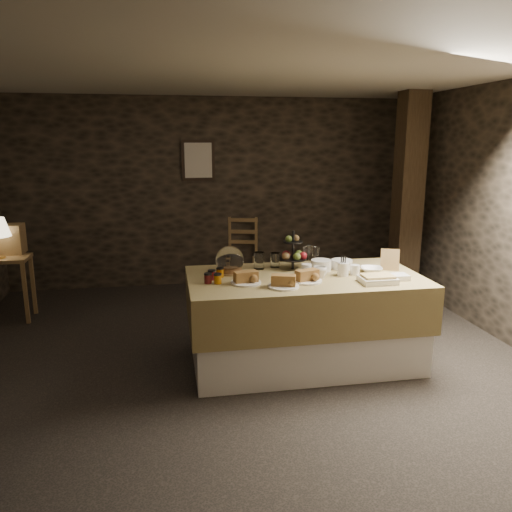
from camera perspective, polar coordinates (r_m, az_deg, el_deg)
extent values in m
cube|color=black|center=(4.96, -2.51, -10.89)|extent=(5.50, 5.00, 0.01)
cube|color=black|center=(7.06, -5.32, 7.21)|extent=(5.50, 0.02, 2.60)
cube|color=black|center=(2.20, 5.86, -5.95)|extent=(5.50, 0.02, 2.60)
cube|color=black|center=(5.64, 26.33, 4.44)|extent=(0.02, 5.00, 2.60)
cube|color=beige|center=(4.57, -2.85, 20.42)|extent=(5.50, 5.00, 0.01)
cube|color=silver|center=(4.64, 5.48, -7.48)|extent=(2.01, 1.03, 0.78)
cube|color=olive|center=(4.56, 5.54, -4.85)|extent=(2.09, 1.11, 0.42)
cube|color=olive|center=(6.14, -24.84, -3.92)|extent=(0.04, 0.04, 0.70)
cube|color=olive|center=(6.45, -24.12, -3.06)|extent=(0.04, 0.04, 0.70)
cube|color=olive|center=(6.41, -26.85, 1.72)|extent=(0.42, 0.26, 0.34)
cube|color=olive|center=(7.08, -1.64, -1.47)|extent=(0.54, 0.53, 0.05)
cube|color=olive|center=(7.14, -1.88, 2.79)|extent=(0.42, 0.14, 0.42)
cube|color=black|center=(6.60, 16.94, 6.30)|extent=(0.30, 0.30, 2.60)
cube|color=black|center=(6.99, -6.63, 10.82)|extent=(0.45, 0.03, 0.55)
cube|color=beige|center=(6.96, -6.62, 10.81)|extent=(0.37, 0.01, 0.47)
cylinder|color=white|center=(4.70, 7.45, -1.04)|extent=(0.19, 0.19, 0.10)
cylinder|color=white|center=(4.80, 9.77, -0.92)|extent=(0.20, 0.20, 0.08)
cylinder|color=white|center=(4.54, 9.91, -1.49)|extent=(0.10, 0.10, 0.12)
imported|color=white|center=(4.46, 7.33, -1.82)|extent=(0.13, 0.13, 0.10)
imported|color=white|center=(4.43, 7.47, -1.99)|extent=(0.12, 0.12, 0.09)
cylinder|color=white|center=(4.55, 5.79, -1.51)|extent=(0.09, 0.09, 0.09)
cylinder|color=white|center=(4.60, 11.25, -1.56)|extent=(0.08, 0.08, 0.09)
imported|color=white|center=(4.72, 13.05, -1.54)|extent=(0.24, 0.24, 0.05)
cylinder|color=olive|center=(4.59, -3.01, -1.84)|extent=(0.26, 0.26, 0.01)
cylinder|color=brown|center=(4.58, -3.01, -1.34)|extent=(0.22, 0.22, 0.07)
sphere|color=white|center=(4.57, -3.02, -0.46)|extent=(0.26, 0.26, 0.26)
cylinder|color=black|center=(4.70, 4.25, 0.71)|extent=(0.03, 0.03, 0.37)
cylinder|color=black|center=(4.72, 4.23, -0.32)|extent=(0.26, 0.26, 0.01)
cylinder|color=black|center=(4.68, 4.26, 1.61)|extent=(0.18, 0.18, 0.01)
sphere|color=olive|center=(4.76, 4.90, 0.21)|extent=(0.08, 0.08, 0.08)
sphere|color=maroon|center=(4.74, 3.48, 0.19)|extent=(0.08, 0.08, 0.08)
sphere|color=olive|center=(4.65, 4.69, -0.07)|extent=(0.08, 0.08, 0.08)
sphere|color=brown|center=(4.66, 3.43, -0.03)|extent=(0.08, 0.08, 0.08)
sphere|color=maroon|center=(4.69, 5.39, 0.02)|extent=(0.08, 0.08, 0.08)
cylinder|color=white|center=(4.25, -1.15, -3.04)|extent=(0.26, 0.26, 0.01)
cube|color=brown|center=(4.24, -1.16, -2.36)|extent=(0.21, 0.12, 0.09)
cylinder|color=white|center=(4.15, 3.15, -3.47)|extent=(0.26, 0.26, 0.01)
cube|color=brown|center=(4.13, 3.16, -2.77)|extent=(0.22, 0.15, 0.09)
cylinder|color=white|center=(4.32, 5.84, -2.83)|extent=(0.26, 0.26, 0.01)
cube|color=brown|center=(4.31, 5.86, -2.16)|extent=(0.22, 0.15, 0.09)
cylinder|color=#5B1518|center=(4.36, -5.08, -2.25)|extent=(0.06, 0.06, 0.07)
cylinder|color=#BB6C08|center=(4.24, -4.39, -2.68)|extent=(0.06, 0.06, 0.07)
cylinder|color=#5B1518|center=(4.27, -5.50, -2.62)|extent=(0.06, 0.06, 0.07)
cylinder|color=#BB6C08|center=(4.44, -4.14, -1.97)|extent=(0.06, 0.06, 0.07)
cube|color=white|center=(4.38, 13.72, -2.68)|extent=(0.30, 0.22, 0.05)
cube|color=tan|center=(4.38, 13.75, -2.24)|extent=(0.26, 0.18, 0.02)
cube|color=white|center=(4.54, 16.09, -2.30)|extent=(0.14, 0.14, 0.04)
cube|color=olive|center=(4.83, 15.05, -0.51)|extent=(0.18, 0.13, 0.22)
cylinder|color=white|center=(4.71, 0.35, -0.53)|extent=(0.10, 0.10, 0.16)
cylinder|color=white|center=(4.78, 2.19, -0.45)|extent=(0.09, 0.09, 0.14)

